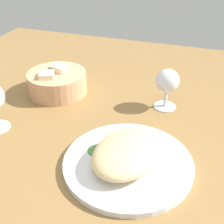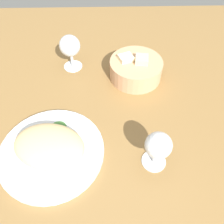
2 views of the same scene
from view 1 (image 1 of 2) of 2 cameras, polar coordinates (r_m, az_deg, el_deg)
The scene contains 6 objects.
ground_plane at distance 75.16cm, azimuth -2.55°, elevation -4.77°, with size 140.00×140.00×2.00cm, color olive.
plate at distance 65.21cm, azimuth 3.06°, elevation -9.71°, with size 27.86×27.86×1.40cm, color white.
omelette at distance 63.12cm, azimuth 3.15°, elevation -7.57°, with size 18.65×13.45×4.95cm, color #EAC88C.
lettuce_garnish at distance 66.83cm, azimuth -2.77°, elevation -6.95°, with size 4.68×4.68×1.29cm, color #49843C.
bread_basket at distance 92.52cm, azimuth -10.45°, elevation 5.63°, with size 17.64×17.64×8.32cm.
wine_glass_near at distance 82.83cm, azimuth 10.50°, elevation 5.45°, with size 6.57×6.57×11.52cm.
Camera 1 is at (-55.53, -22.42, 44.41)cm, focal length 47.92 mm.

